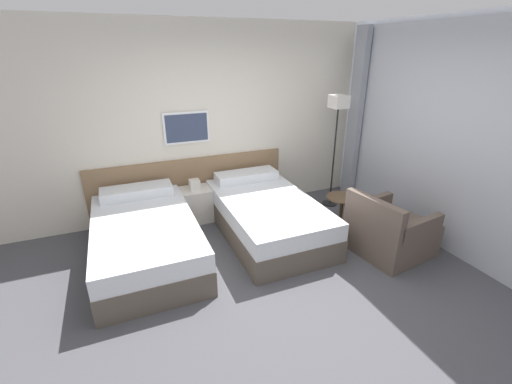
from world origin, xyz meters
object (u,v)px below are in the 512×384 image
Objects in this scene: bed_near_door at (146,238)px; nightstand at (196,204)px; side_table at (341,207)px; floor_lamp at (338,116)px; bed_near_window at (266,215)px; armchair at (389,233)px.

bed_near_door is 3.18× the size of nightstand.
side_table is at bearing -31.09° from nightstand.
bed_near_door is 1.08m from nightstand.
floor_lamp reaches higher than nightstand.
side_table is at bearing -17.86° from bed_near_window.
armchair is at bearing -39.88° from bed_near_window.
bed_near_door reaches higher than nightstand.
armchair is (-0.14, -1.46, -1.16)m from floor_lamp.
armchair reaches higher than nightstand.
nightstand is 0.36× the size of floor_lamp.
bed_near_window is 1.03m from side_table.
floor_lamp is (2.12, -0.28, 1.17)m from nightstand.
floor_lamp is (1.34, 0.46, 1.15)m from bed_near_window.
bed_near_window is at bearing 162.14° from side_table.
floor_lamp is 3.43× the size of side_table.
armchair reaches higher than side_table.
bed_near_door is 1.00× the size of bed_near_window.
side_table is (0.97, -0.31, 0.08)m from bed_near_window.
floor_lamp is 1.82× the size of armchair.
floor_lamp is (2.90, 0.46, 1.15)m from bed_near_door.
armchair reaches higher than bed_near_window.
bed_near_window is 3.18× the size of nightstand.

